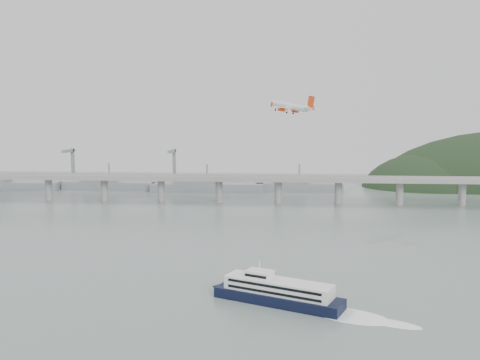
{
  "coord_description": "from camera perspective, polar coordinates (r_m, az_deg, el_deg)",
  "views": [
    {
      "loc": [
        23.4,
        -223.74,
        68.11
      ],
      "look_at": [
        0.0,
        55.0,
        36.0
      ],
      "focal_mm": 38.0,
      "sensor_mm": 36.0,
      "label": 1
    }
  ],
  "objects": [
    {
      "name": "ground",
      "position": [
        235.04,
        -1.14,
        -10.3
      ],
      "size": [
        900.0,
        900.0,
        0.0
      ],
      "primitive_type": "plane",
      "color": "slate",
      "rests_on": "ground"
    },
    {
      "name": "ferry",
      "position": [
        196.53,
        4.31,
        -12.46
      ],
      "size": [
        77.05,
        39.09,
        15.39
      ],
      "rotation": [
        0.0,
        0.0,
        -0.41
      ],
      "color": "black",
      "rests_on": "ground"
    },
    {
      "name": "bridge",
      "position": [
        427.44,
        1.47,
        -0.23
      ],
      "size": [
        800.0,
        22.0,
        23.9
      ],
      "color": "gray",
      "rests_on": "ground"
    },
    {
      "name": "airliner",
      "position": [
        329.36,
        5.73,
        8.2
      ],
      "size": [
        32.11,
        33.81,
        11.19
      ],
      "rotation": [
        0.05,
        -0.15,
        2.31
      ],
      "color": "white",
      "rests_on": "ground"
    },
    {
      "name": "distant_fleet",
      "position": [
        524.14,
        -15.18,
        -0.46
      ],
      "size": [
        453.0,
        60.9,
        40.0
      ],
      "color": "slate",
      "rests_on": "ground"
    }
  ]
}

